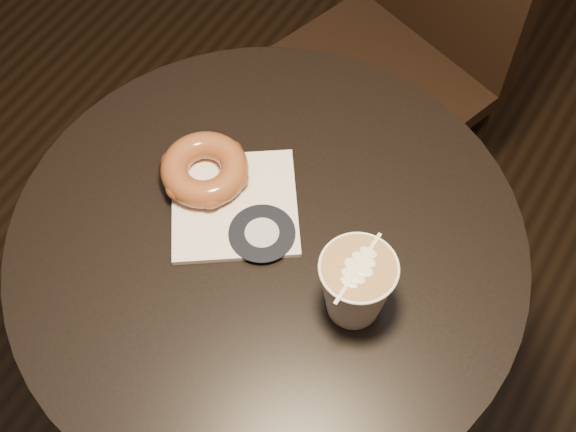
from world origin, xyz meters
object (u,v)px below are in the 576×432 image
(cafe_table, at_px, (270,305))
(doughnut, at_px, (205,169))
(latte_cup, at_px, (356,287))
(pastry_bag, at_px, (235,205))
(chair, at_px, (408,24))

(cafe_table, relative_size, doughnut, 6.17)
(cafe_table, height_order, latte_cup, latte_cup)
(cafe_table, height_order, pastry_bag, pastry_bag)
(pastry_bag, height_order, latte_cup, latte_cup)
(chair, distance_m, pastry_bag, 0.65)
(chair, bearing_deg, cafe_table, -64.36)
(chair, distance_m, doughnut, 0.64)
(chair, relative_size, doughnut, 8.18)
(chair, height_order, doughnut, chair)
(pastry_bag, bearing_deg, cafe_table, -54.63)
(chair, xyz_separation_m, doughnut, (-0.04, -0.60, 0.22))
(pastry_bag, xyz_separation_m, latte_cup, (0.21, -0.05, 0.05))
(chair, bearing_deg, pastry_bag, -70.19)
(latte_cup, bearing_deg, doughnut, 167.41)
(pastry_bag, xyz_separation_m, doughnut, (-0.06, 0.01, 0.02))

